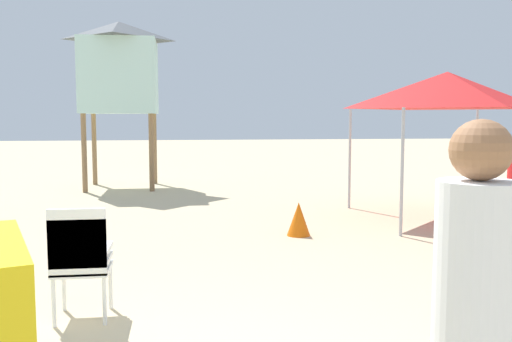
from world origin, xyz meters
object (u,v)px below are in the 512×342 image
at_px(popup_canopy, 447,91).
at_px(traffic_cone_near, 299,219).
at_px(stacked_plastic_chairs, 80,254).
at_px(lifeguard_tower, 120,68).
at_px(lifeguard_near_center, 475,313).

distance_m(popup_canopy, traffic_cone_near, 3.60).
relative_size(stacked_plastic_chairs, lifeguard_tower, 0.25).
bearing_deg(traffic_cone_near, lifeguard_tower, 117.55).
xyz_separation_m(stacked_plastic_chairs, popup_canopy, (5.44, 4.31, 1.63)).
bearing_deg(stacked_plastic_chairs, popup_canopy, 38.37).
height_order(lifeguard_near_center, lifeguard_tower, lifeguard_tower).
bearing_deg(traffic_cone_near, stacked_plastic_chairs, -128.92).
height_order(popup_canopy, lifeguard_tower, lifeguard_tower).
xyz_separation_m(stacked_plastic_chairs, lifeguard_near_center, (2.00, -2.96, 0.43)).
relative_size(lifeguard_tower, traffic_cone_near, 8.11).
height_order(lifeguard_near_center, popup_canopy, popup_canopy).
relative_size(popup_canopy, traffic_cone_near, 5.26).
relative_size(lifeguard_near_center, traffic_cone_near, 3.51).
bearing_deg(lifeguard_tower, lifeguard_near_center, -78.11).
xyz_separation_m(lifeguard_near_center, traffic_cone_near, (0.62, 6.20, -0.78)).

